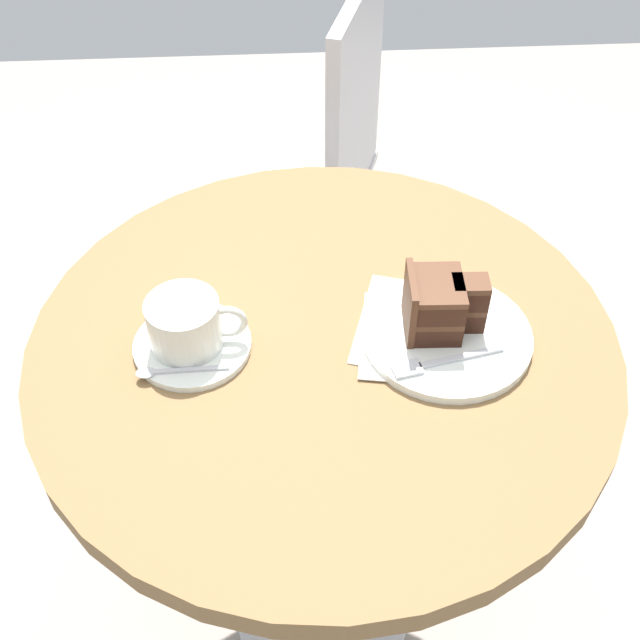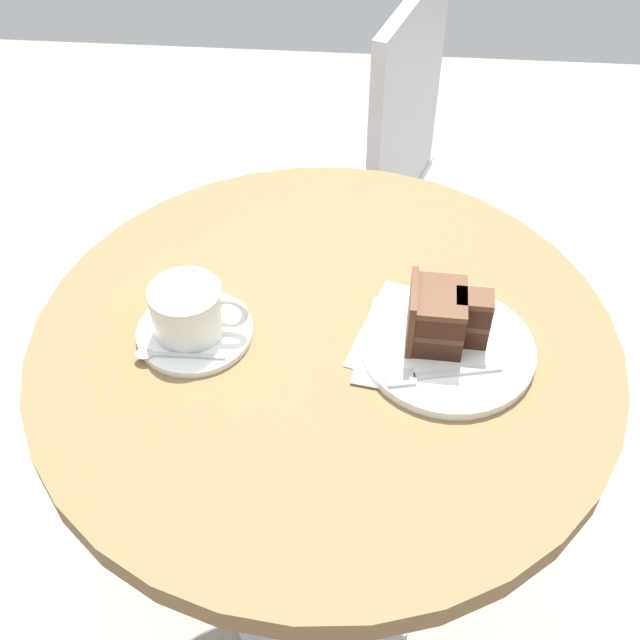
{
  "view_description": "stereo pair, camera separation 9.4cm",
  "coord_description": "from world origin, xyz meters",
  "px_view_note": "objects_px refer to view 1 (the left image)",
  "views": [
    {
      "loc": [
        -0.04,
        -0.67,
        1.47
      ],
      "look_at": [
        -0.0,
        -0.01,
        0.79
      ],
      "focal_mm": 45.0,
      "sensor_mm": 36.0,
      "label": 1
    },
    {
      "loc": [
        0.05,
        -0.67,
        1.47
      ],
      "look_at": [
        -0.0,
        -0.01,
        0.79
      ],
      "focal_mm": 45.0,
      "sensor_mm": 36.0,
      "label": 2
    }
  ],
  "objects_px": {
    "teaspoon": "(170,371)",
    "cafe_chair": "(309,165)",
    "coffee_cup": "(186,323)",
    "napkin": "(423,332)",
    "cake_plate": "(446,335)",
    "cake_slice": "(438,305)",
    "fork": "(435,363)",
    "saucer": "(193,345)"
  },
  "relations": [
    {
      "from": "teaspoon",
      "to": "cafe_chair",
      "type": "relative_size",
      "value": 0.12
    },
    {
      "from": "coffee_cup",
      "to": "cafe_chair",
      "type": "distance_m",
      "value": 0.75
    },
    {
      "from": "teaspoon",
      "to": "napkin",
      "type": "bearing_deg",
      "value": -171.76
    },
    {
      "from": "cafe_chair",
      "to": "cake_plate",
      "type": "bearing_deg",
      "value": 29.08
    },
    {
      "from": "cake_plate",
      "to": "cafe_chair",
      "type": "bearing_deg",
      "value": 100.98
    },
    {
      "from": "coffee_cup",
      "to": "cake_slice",
      "type": "distance_m",
      "value": 0.3
    },
    {
      "from": "coffee_cup",
      "to": "fork",
      "type": "height_order",
      "value": "coffee_cup"
    },
    {
      "from": "teaspoon",
      "to": "cake_slice",
      "type": "height_order",
      "value": "cake_slice"
    },
    {
      "from": "cake_plate",
      "to": "cafe_chair",
      "type": "height_order",
      "value": "cafe_chair"
    },
    {
      "from": "cafe_chair",
      "to": "coffee_cup",
      "type": "bearing_deg",
      "value": 3.54
    },
    {
      "from": "saucer",
      "to": "cafe_chair",
      "type": "bearing_deg",
      "value": 75.74
    },
    {
      "from": "cake_slice",
      "to": "cafe_chair",
      "type": "distance_m",
      "value": 0.74
    },
    {
      "from": "coffee_cup",
      "to": "cake_plate",
      "type": "bearing_deg",
      "value": -0.84
    },
    {
      "from": "cake_slice",
      "to": "napkin",
      "type": "bearing_deg",
      "value": -176.79
    },
    {
      "from": "saucer",
      "to": "napkin",
      "type": "xyz_separation_m",
      "value": [
        0.28,
        0.01,
        -0.0
      ]
    },
    {
      "from": "saucer",
      "to": "cake_plate",
      "type": "xyz_separation_m",
      "value": [
        0.31,
        -0.0,
        0.0
      ]
    },
    {
      "from": "teaspoon",
      "to": "napkin",
      "type": "distance_m",
      "value": 0.31
    },
    {
      "from": "coffee_cup",
      "to": "cake_plate",
      "type": "xyz_separation_m",
      "value": [
        0.31,
        -0.0,
        -0.04
      ]
    },
    {
      "from": "cake_plate",
      "to": "fork",
      "type": "distance_m",
      "value": 0.06
    },
    {
      "from": "napkin",
      "to": "cafe_chair",
      "type": "distance_m",
      "value": 0.72
    },
    {
      "from": "fork",
      "to": "saucer",
      "type": "bearing_deg",
      "value": -23.3
    },
    {
      "from": "coffee_cup",
      "to": "napkin",
      "type": "distance_m",
      "value": 0.29
    },
    {
      "from": "coffee_cup",
      "to": "fork",
      "type": "xyz_separation_m",
      "value": [
        0.29,
        -0.06,
        -0.03
      ]
    },
    {
      "from": "cafe_chair",
      "to": "napkin",
      "type": "bearing_deg",
      "value": 27.03
    },
    {
      "from": "fork",
      "to": "coffee_cup",
      "type": "bearing_deg",
      "value": -23.34
    },
    {
      "from": "fork",
      "to": "cafe_chair",
      "type": "relative_size",
      "value": 0.15
    },
    {
      "from": "saucer",
      "to": "coffee_cup",
      "type": "height_order",
      "value": "coffee_cup"
    },
    {
      "from": "cafe_chair",
      "to": "cake_slice",
      "type": "bearing_deg",
      "value": 28.24
    },
    {
      "from": "teaspoon",
      "to": "cake_slice",
      "type": "xyz_separation_m",
      "value": [
        0.32,
        0.05,
        0.04
      ]
    },
    {
      "from": "cake_slice",
      "to": "fork",
      "type": "bearing_deg",
      "value": -99.69
    },
    {
      "from": "coffee_cup",
      "to": "cake_plate",
      "type": "relative_size",
      "value": 0.57
    },
    {
      "from": "fork",
      "to": "napkin",
      "type": "height_order",
      "value": "fork"
    },
    {
      "from": "cake_plate",
      "to": "napkin",
      "type": "relative_size",
      "value": 1.03
    },
    {
      "from": "saucer",
      "to": "cake_plate",
      "type": "distance_m",
      "value": 0.31
    },
    {
      "from": "napkin",
      "to": "cafe_chair",
      "type": "xyz_separation_m",
      "value": [
        -0.11,
        0.68,
        -0.22
      ]
    },
    {
      "from": "napkin",
      "to": "cafe_chair",
      "type": "bearing_deg",
      "value": 98.93
    },
    {
      "from": "saucer",
      "to": "napkin",
      "type": "distance_m",
      "value": 0.28
    },
    {
      "from": "teaspoon",
      "to": "fork",
      "type": "xyz_separation_m",
      "value": [
        0.31,
        -0.01,
        0.0
      ]
    },
    {
      "from": "cake_plate",
      "to": "cafe_chair",
      "type": "xyz_separation_m",
      "value": [
        -0.13,
        0.69,
        -0.22
      ]
    },
    {
      "from": "saucer",
      "to": "coffee_cup",
      "type": "xyz_separation_m",
      "value": [
        -0.0,
        0.0,
        0.04
      ]
    },
    {
      "from": "coffee_cup",
      "to": "napkin",
      "type": "height_order",
      "value": "coffee_cup"
    },
    {
      "from": "saucer",
      "to": "coffee_cup",
      "type": "relative_size",
      "value": 1.2
    }
  ]
}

